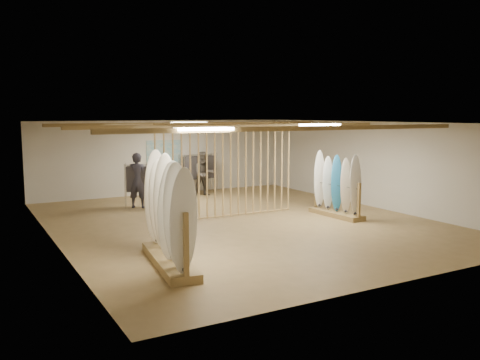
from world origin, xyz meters
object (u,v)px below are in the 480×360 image
clothing_rack_b (198,167)px  clothing_rack_a (146,179)px  rack_left (169,229)px  shopper_b (204,171)px  rack_right (336,195)px  shopper_a (137,177)px

clothing_rack_b → clothing_rack_a: bearing=-151.3°
rack_left → clothing_rack_b: rack_left is taller
clothing_rack_a → shopper_b: bearing=46.0°
rack_left → shopper_b: bearing=68.2°
clothing_rack_a → shopper_b: size_ratio=0.77×
rack_right → clothing_rack_b: size_ratio=1.28×
rack_right → shopper_b: 5.74m
clothing_rack_a → clothing_rack_b: 3.29m
rack_right → shopper_b: (-1.82, 5.43, 0.30)m
rack_right → rack_left: bearing=-162.9°
clothing_rack_a → clothing_rack_b: bearing=56.1°
rack_right → shopper_b: shopper_b is taller
rack_right → clothing_rack_a: 6.16m
rack_right → shopper_a: 6.39m
rack_left → clothing_rack_b: (4.42, 8.32, 0.25)m
rack_right → shopper_b: bearing=105.9°
rack_left → clothing_rack_a: (1.71, 6.45, 0.19)m
rack_left → clothing_rack_b: size_ratio=1.80×
shopper_a → shopper_b: size_ratio=1.09×
rack_right → shopper_a: bearing=135.6°
rack_left → shopper_a: 6.62m
rack_left → clothing_rack_a: rack_left is taller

